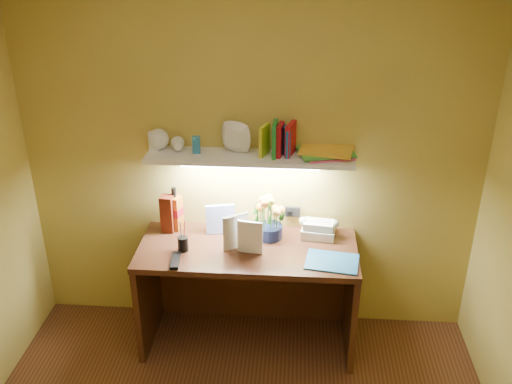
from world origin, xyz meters
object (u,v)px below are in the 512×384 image
at_px(desk, 248,296).
at_px(flower_bouquet, 270,217).
at_px(desk_clock, 328,226).
at_px(whisky_bottle, 175,208).
at_px(telephone, 318,227).

bearing_deg(desk, flower_bouquet, 47.76).
xyz_separation_m(desk, desk_clock, (0.52, 0.25, 0.41)).
bearing_deg(whisky_bottle, desk_clock, 2.03).
bearing_deg(desk, whisky_bottle, 157.05).
xyz_separation_m(desk, whisky_bottle, (-0.51, 0.21, 0.53)).
bearing_deg(desk, desk_clock, 25.74).
height_order(telephone, desk_clock, telephone).
xyz_separation_m(desk_clock, whisky_bottle, (-1.02, -0.04, 0.11)).
height_order(flower_bouquet, telephone, flower_bouquet).
bearing_deg(whisky_bottle, desk, -22.95).
xyz_separation_m(flower_bouquet, telephone, (0.32, 0.04, -0.09)).
height_order(desk_clock, whisky_bottle, whisky_bottle).
bearing_deg(telephone, whisky_bottle, -175.22).
xyz_separation_m(flower_bouquet, desk_clock, (0.39, 0.10, -0.11)).
bearing_deg(flower_bouquet, whisky_bottle, 173.91).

